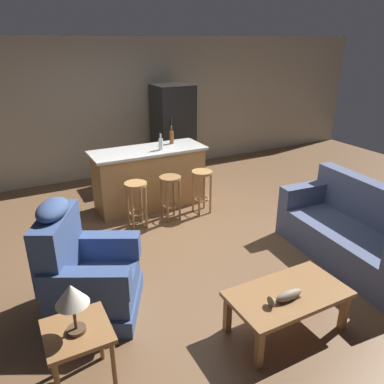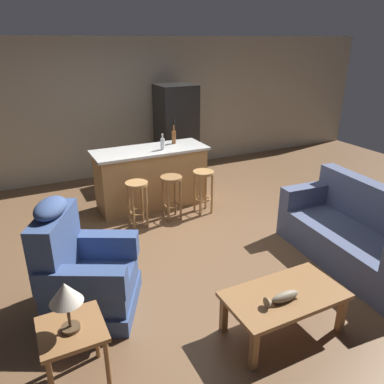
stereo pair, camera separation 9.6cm
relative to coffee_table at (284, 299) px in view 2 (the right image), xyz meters
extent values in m
plane|color=brown|center=(-0.05, 1.92, -0.36)|extent=(12.00, 12.00, 0.00)
cube|color=#A89E89|center=(-0.05, 5.04, 0.94)|extent=(12.00, 0.05, 2.60)
cube|color=olive|center=(0.00, 0.00, 0.04)|extent=(1.10, 0.60, 0.04)
cube|color=olive|center=(-0.49, -0.24, -0.17)|extent=(0.06, 0.06, 0.38)
cube|color=olive|center=(0.49, -0.24, -0.17)|extent=(0.06, 0.06, 0.38)
cube|color=olive|center=(-0.49, 0.24, -0.17)|extent=(0.06, 0.06, 0.38)
cube|color=olive|center=(0.49, 0.24, -0.17)|extent=(0.06, 0.06, 0.38)
cube|color=#4C3823|center=(-0.07, -0.08, 0.06)|extent=(0.22, 0.07, 0.01)
ellipsoid|color=gray|center=(-0.07, -0.08, 0.10)|extent=(0.28, 0.09, 0.09)
cone|color=gray|center=(-0.24, -0.08, 0.10)|extent=(0.06, 0.10, 0.10)
cube|color=#4C5675|center=(1.51, 0.58, -0.26)|extent=(0.98, 1.96, 0.20)
cube|color=#4C5675|center=(1.51, 0.58, -0.05)|extent=(0.98, 1.96, 0.22)
cube|color=#4C5675|center=(1.83, 0.55, 0.32)|extent=(0.34, 1.91, 0.52)
cube|color=#4C5675|center=(1.58, 1.42, 0.20)|extent=(0.85, 0.26, 0.28)
cube|color=#384C7A|center=(-1.50, 1.10, -0.27)|extent=(1.13, 1.13, 0.18)
cube|color=#384C7A|center=(-1.50, 1.10, -0.06)|extent=(1.06, 1.04, 0.24)
cube|color=#384C7A|center=(-1.77, 1.24, 0.38)|extent=(0.56, 0.78, 0.64)
ellipsoid|color=#384C7A|center=(-1.77, 1.24, 0.76)|extent=(0.45, 0.53, 0.16)
cube|color=#384C7A|center=(-1.33, 1.38, 0.19)|extent=(0.79, 0.52, 0.26)
cube|color=#384C7A|center=(-1.63, 0.80, 0.19)|extent=(0.79, 0.52, 0.26)
cube|color=olive|center=(-1.82, 0.25, 0.18)|extent=(0.48, 0.48, 0.04)
cylinder|color=olive|center=(-1.62, 0.05, -0.10)|extent=(0.04, 0.04, 0.52)
cylinder|color=olive|center=(-2.02, 0.45, -0.10)|extent=(0.04, 0.04, 0.52)
cylinder|color=olive|center=(-1.62, 0.45, -0.10)|extent=(0.04, 0.04, 0.52)
cylinder|color=#4C3823|center=(-1.82, 0.23, 0.21)|extent=(0.14, 0.14, 0.03)
cylinder|color=#4C3823|center=(-1.82, 0.23, 0.34)|extent=(0.02, 0.02, 0.22)
cone|color=beige|center=(-1.82, 0.23, 0.53)|extent=(0.24, 0.24, 0.16)
cube|color=#AD7F4C|center=(-0.05, 3.27, 0.09)|extent=(1.71, 0.63, 0.91)
cube|color=silver|center=(-0.05, 3.27, 0.57)|extent=(1.80, 0.70, 0.04)
cylinder|color=#A87A47|center=(-0.50, 2.64, 0.30)|extent=(0.32, 0.32, 0.04)
torus|color=#A87A47|center=(-0.50, 2.64, -0.14)|extent=(0.23, 0.23, 0.02)
cylinder|color=#A87A47|center=(-0.60, 2.54, -0.04)|extent=(0.04, 0.04, 0.64)
cylinder|color=#A87A47|center=(-0.40, 2.54, -0.04)|extent=(0.04, 0.04, 0.64)
cylinder|color=#A87A47|center=(-0.60, 2.74, -0.04)|extent=(0.04, 0.04, 0.64)
cylinder|color=#A87A47|center=(-0.40, 2.74, -0.04)|extent=(0.04, 0.04, 0.64)
cylinder|color=olive|center=(0.03, 2.64, 0.30)|extent=(0.32, 0.32, 0.04)
torus|color=olive|center=(0.03, 2.64, -0.14)|extent=(0.23, 0.23, 0.02)
cylinder|color=olive|center=(-0.07, 2.54, -0.04)|extent=(0.04, 0.04, 0.64)
cylinder|color=olive|center=(0.13, 2.54, -0.04)|extent=(0.04, 0.04, 0.64)
cylinder|color=olive|center=(-0.07, 2.74, -0.04)|extent=(0.04, 0.04, 0.64)
cylinder|color=olive|center=(0.13, 2.74, -0.04)|extent=(0.04, 0.04, 0.64)
cylinder|color=#A87A47|center=(0.57, 2.64, 0.30)|extent=(0.32, 0.32, 0.04)
torus|color=#A87A47|center=(0.57, 2.64, -0.14)|extent=(0.23, 0.23, 0.02)
cylinder|color=#A87A47|center=(0.47, 2.54, -0.04)|extent=(0.04, 0.04, 0.64)
cylinder|color=#A87A47|center=(0.67, 2.54, -0.04)|extent=(0.04, 0.04, 0.64)
cylinder|color=#A87A47|center=(0.47, 2.74, -0.04)|extent=(0.04, 0.04, 0.64)
cylinder|color=#A87A47|center=(0.67, 2.74, -0.04)|extent=(0.04, 0.04, 0.64)
cube|color=black|center=(0.94, 4.47, 0.52)|extent=(0.70, 0.66, 1.76)
cylinder|color=#333338|center=(0.74, 4.12, 0.60)|extent=(0.02, 0.02, 0.50)
cylinder|color=brown|center=(0.42, 3.40, 0.69)|extent=(0.07, 0.07, 0.21)
cylinder|color=brown|center=(0.42, 3.40, 0.84)|extent=(0.03, 0.03, 0.09)
cylinder|color=silver|center=(0.11, 3.14, 0.67)|extent=(0.07, 0.07, 0.18)
cylinder|color=silver|center=(0.11, 3.14, 0.80)|extent=(0.03, 0.03, 0.08)
camera|label=1|loc=(-2.07, -2.06, 2.19)|focal=35.00mm
camera|label=2|loc=(-1.98, -2.11, 2.19)|focal=35.00mm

